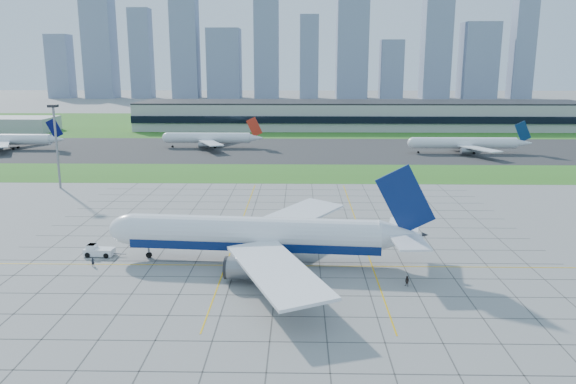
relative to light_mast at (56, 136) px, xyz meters
name	(u,v)px	position (x,y,z in m)	size (l,w,h in m)	color
ground	(278,262)	(70.00, -65.00, -16.18)	(1400.00, 1400.00, 0.00)	gray
grass_median	(288,173)	(70.00, 25.00, -16.16)	(700.00, 35.00, 0.04)	#31651C
asphalt_taxiway	(290,150)	(70.00, 80.00, -16.15)	(700.00, 75.00, 0.04)	#383838
grass_far	(293,124)	(70.00, 190.00, -16.16)	(700.00, 145.00, 0.04)	#31651C
apron_markings	(282,244)	(70.43, -53.91, -16.17)	(120.00, 130.00, 0.03)	#474744
terminal	(361,115)	(110.00, 164.87, -8.29)	(260.00, 43.00, 15.80)	#B7B7B2
service_block	(9,124)	(-90.00, 145.00, -12.18)	(50.00, 25.00, 8.00)	#B7B7B2
light_mast	(56,136)	(0.00, 0.00, 0.00)	(2.50, 2.50, 25.60)	gray
city_skyline	(288,43)	(61.29, 455.00, 42.91)	(523.00, 32.40, 160.00)	#7E8BA5
airliner	(257,235)	(65.99, -64.85, -10.76)	(62.95, 63.57, 19.81)	white
pushback_tug	(98,251)	(33.71, -62.04, -15.14)	(8.53, 3.37, 2.35)	white
crew_near	(93,262)	(34.82, -67.95, -15.34)	(0.62, 0.40, 1.69)	black
crew_far	(407,281)	(92.77, -76.72, -15.24)	(0.91, 0.71, 1.87)	black
distant_jet_0	(9,139)	(-55.96, 78.78, -11.69)	(44.72, 42.66, 14.08)	white
distant_jet_1	(210,138)	(33.13, 85.71, -11.69)	(43.54, 42.66, 14.08)	white
distant_jet_2	(466,143)	(145.01, 71.01, -11.69)	(49.83, 42.66, 14.08)	white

